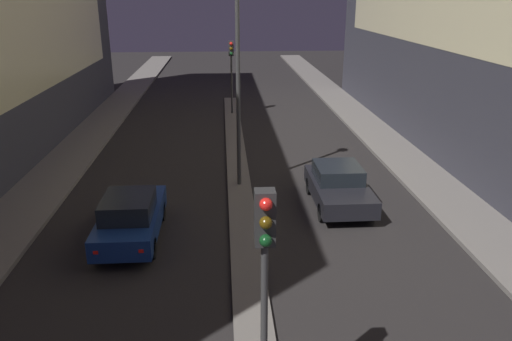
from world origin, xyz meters
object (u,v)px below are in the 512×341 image
(street_lamp, at_px, (238,36))
(car_right_lane, at_px, (339,186))
(traffic_light_near, at_px, (265,262))
(traffic_light_mid, at_px, (231,61))
(car_left_lane, at_px, (131,217))

(street_lamp, height_order, car_right_lane, street_lamp)
(traffic_light_near, xyz_separation_m, car_right_lane, (3.58, 9.90, -2.69))
(traffic_light_near, xyz_separation_m, traffic_light_mid, (0.00, 24.71, 0.00))
(traffic_light_near, bearing_deg, car_left_lane, 115.14)
(traffic_light_near, xyz_separation_m, street_lamp, (0.00, 12.04, 2.50))
(car_left_lane, height_order, car_right_lane, car_left_lane)
(traffic_light_mid, height_order, car_left_lane, traffic_light_mid)
(traffic_light_near, distance_m, car_right_lane, 10.86)
(street_lamp, relative_size, car_right_lane, 2.12)
(traffic_light_near, distance_m, traffic_light_mid, 24.71)
(car_left_lane, bearing_deg, traffic_light_mid, 78.16)
(car_left_lane, relative_size, car_right_lane, 1.05)
(traffic_light_near, height_order, traffic_light_mid, same)
(traffic_light_near, bearing_deg, car_right_lane, 70.11)
(traffic_light_near, relative_size, traffic_light_mid, 1.00)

